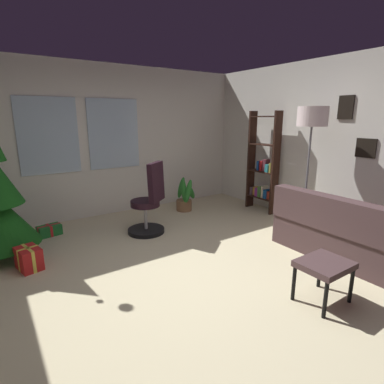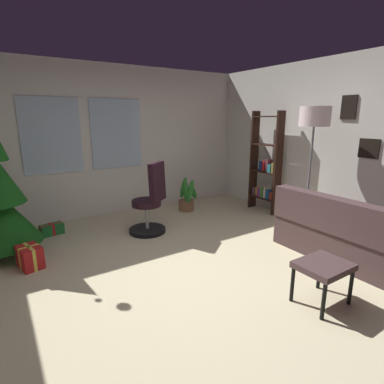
{
  "view_description": "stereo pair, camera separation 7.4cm",
  "coord_description": "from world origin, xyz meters",
  "px_view_note": "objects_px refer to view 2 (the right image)",
  "views": [
    {
      "loc": [
        -1.78,
        -2.51,
        1.74
      ],
      "look_at": [
        0.24,
        0.47,
        0.85
      ],
      "focal_mm": 28.45,
      "sensor_mm": 36.0,
      "label": 1
    },
    {
      "loc": [
        -1.72,
        -2.55,
        1.74
      ],
      "look_at": [
        0.24,
        0.47,
        0.85
      ],
      "focal_mm": 28.45,
      "sensor_mm": 36.0,
      "label": 2
    }
  ],
  "objects_px": {
    "office_chair": "(150,206)",
    "bookshelf": "(266,168)",
    "potted_plant": "(187,198)",
    "gift_box_green": "(52,229)",
    "gift_box_red": "(30,257)",
    "couch": "(376,242)",
    "floor_lamp": "(314,123)",
    "footstool": "(323,269)"
  },
  "relations": [
    {
      "from": "potted_plant",
      "to": "office_chair",
      "type": "bearing_deg",
      "value": -148.31
    },
    {
      "from": "footstool",
      "to": "bookshelf",
      "type": "height_order",
      "value": "bookshelf"
    },
    {
      "from": "footstool",
      "to": "potted_plant",
      "type": "xyz_separation_m",
      "value": [
        0.49,
        3.2,
        -0.11
      ]
    },
    {
      "from": "gift_box_red",
      "to": "office_chair",
      "type": "height_order",
      "value": "office_chair"
    },
    {
      "from": "gift_box_red",
      "to": "floor_lamp",
      "type": "distance_m",
      "value": 4.16
    },
    {
      "from": "couch",
      "to": "floor_lamp",
      "type": "bearing_deg",
      "value": 77.91
    },
    {
      "from": "gift_box_red",
      "to": "gift_box_green",
      "type": "bearing_deg",
      "value": 68.77
    },
    {
      "from": "couch",
      "to": "office_chair",
      "type": "relative_size",
      "value": 1.88
    },
    {
      "from": "bookshelf",
      "to": "potted_plant",
      "type": "height_order",
      "value": "bookshelf"
    },
    {
      "from": "footstool",
      "to": "couch",
      "type": "bearing_deg",
      "value": 6.23
    },
    {
      "from": "couch",
      "to": "gift_box_red",
      "type": "distance_m",
      "value": 4.11
    },
    {
      "from": "office_chair",
      "to": "gift_box_red",
      "type": "bearing_deg",
      "value": -171.92
    },
    {
      "from": "footstool",
      "to": "office_chair",
      "type": "relative_size",
      "value": 0.44
    },
    {
      "from": "gift_box_green",
      "to": "gift_box_red",
      "type": "bearing_deg",
      "value": -111.23
    },
    {
      "from": "gift_box_red",
      "to": "bookshelf",
      "type": "distance_m",
      "value": 4.04
    },
    {
      "from": "footstool",
      "to": "floor_lamp",
      "type": "relative_size",
      "value": 0.25
    },
    {
      "from": "footstool",
      "to": "office_chair",
      "type": "distance_m",
      "value": 2.61
    },
    {
      "from": "office_chair",
      "to": "floor_lamp",
      "type": "height_order",
      "value": "floor_lamp"
    },
    {
      "from": "bookshelf",
      "to": "gift_box_green",
      "type": "bearing_deg",
      "value": 166.25
    },
    {
      "from": "gift_box_red",
      "to": "floor_lamp",
      "type": "height_order",
      "value": "floor_lamp"
    },
    {
      "from": "bookshelf",
      "to": "potted_plant",
      "type": "relative_size",
      "value": 2.82
    },
    {
      "from": "gift_box_red",
      "to": "office_chair",
      "type": "relative_size",
      "value": 0.33
    },
    {
      "from": "gift_box_green",
      "to": "potted_plant",
      "type": "distance_m",
      "value": 2.37
    },
    {
      "from": "couch",
      "to": "gift_box_green",
      "type": "xyz_separation_m",
      "value": [
        -3.1,
        3.16,
        -0.21
      ]
    },
    {
      "from": "footstool",
      "to": "bookshelf",
      "type": "bearing_deg",
      "value": 54.5
    },
    {
      "from": "footstool",
      "to": "floor_lamp",
      "type": "height_order",
      "value": "floor_lamp"
    },
    {
      "from": "floor_lamp",
      "to": "gift_box_green",
      "type": "bearing_deg",
      "value": 149.27
    },
    {
      "from": "gift_box_green",
      "to": "office_chair",
      "type": "relative_size",
      "value": 0.32
    },
    {
      "from": "floor_lamp",
      "to": "potted_plant",
      "type": "distance_m",
      "value": 2.56
    },
    {
      "from": "office_chair",
      "to": "bookshelf",
      "type": "xyz_separation_m",
      "value": [
        2.3,
        -0.13,
        0.38
      ]
    },
    {
      "from": "bookshelf",
      "to": "potted_plant",
      "type": "distance_m",
      "value": 1.57
    },
    {
      "from": "office_chair",
      "to": "footstool",
      "type": "bearing_deg",
      "value": -77.31
    },
    {
      "from": "footstool",
      "to": "office_chair",
      "type": "xyz_separation_m",
      "value": [
        -0.57,
        2.54,
        0.07
      ]
    },
    {
      "from": "bookshelf",
      "to": "floor_lamp",
      "type": "distance_m",
      "value": 1.41
    },
    {
      "from": "couch",
      "to": "gift_box_green",
      "type": "distance_m",
      "value": 4.43
    },
    {
      "from": "office_chair",
      "to": "potted_plant",
      "type": "relative_size",
      "value": 1.68
    },
    {
      "from": "office_chair",
      "to": "potted_plant",
      "type": "distance_m",
      "value": 1.27
    },
    {
      "from": "office_chair",
      "to": "potted_plant",
      "type": "height_order",
      "value": "office_chair"
    },
    {
      "from": "office_chair",
      "to": "bookshelf",
      "type": "relative_size",
      "value": 0.6
    },
    {
      "from": "office_chair",
      "to": "bookshelf",
      "type": "bearing_deg",
      "value": -3.14
    },
    {
      "from": "footstool",
      "to": "gift_box_green",
      "type": "relative_size",
      "value": 1.37
    },
    {
      "from": "gift_box_red",
      "to": "office_chair",
      "type": "xyz_separation_m",
      "value": [
        1.68,
        0.24,
        0.3
      ]
    }
  ]
}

